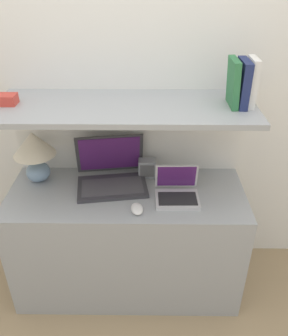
{
  "coord_description": "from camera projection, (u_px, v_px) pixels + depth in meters",
  "views": [
    {
      "loc": [
        0.12,
        -1.35,
        1.85
      ],
      "look_at": [
        0.1,
        0.26,
        0.87
      ],
      "focal_mm": 38.0,
      "sensor_mm": 36.0,
      "label": 1
    }
  ],
  "objects": [
    {
      "name": "shelf_gadget",
      "position": [
        7.0,
        100.0,
        1.77
      ],
      "size": [
        0.1,
        0.08,
        0.05
      ],
      "color": "#CC3D33",
      "rests_on": "shelf"
    },
    {
      "name": "wall_back",
      "position": [
        127.0,
        87.0,
        2.0
      ],
      "size": [
        6.0,
        0.05,
        2.4
      ],
      "color": "white",
      "rests_on": "ground_plane"
    },
    {
      "name": "computer_mouse",
      "position": [
        137.0,
        209.0,
        1.83
      ],
      "size": [
        0.08,
        0.11,
        0.04
      ],
      "color": "white",
      "rests_on": "desk"
    },
    {
      "name": "laptop_small",
      "position": [
        177.0,
        192.0,
        1.92
      ],
      "size": [
        0.24,
        0.21,
        0.17
      ],
      "color": "silver",
      "rests_on": "desk"
    },
    {
      "name": "book_white",
      "position": [
        251.0,
        82.0,
        1.71
      ],
      "size": [
        0.03,
        0.14,
        0.23
      ],
      "color": "silver",
      "rests_on": "shelf"
    },
    {
      "name": "desk",
      "position": [
        128.0,
        240.0,
        2.16
      ],
      "size": [
        1.32,
        0.53,
        0.71
      ],
      "color": "#999EA3",
      "rests_on": "ground_plane"
    },
    {
      "name": "back_riser",
      "position": [
        129.0,
        183.0,
        2.28
      ],
      "size": [
        1.32,
        0.04,
        1.17
      ],
      "color": "white",
      "rests_on": "ground_plane"
    },
    {
      "name": "book_green",
      "position": [
        233.0,
        83.0,
        1.71
      ],
      "size": [
        0.05,
        0.16,
        0.23
      ],
      "color": "#2D7042",
      "rests_on": "shelf"
    },
    {
      "name": "router_box",
      "position": [
        147.0,
        168.0,
        2.1
      ],
      "size": [
        0.1,
        0.07,
        0.11
      ],
      "color": "gray",
      "rests_on": "desk"
    },
    {
      "name": "ground_plane",
      "position": [
        127.0,
        315.0,
        2.12
      ],
      "size": [
        12.0,
        12.0,
        0.0
      ],
      "primitive_type": "plane",
      "color": "#9E8460"
    },
    {
      "name": "laptop_large",
      "position": [
        111.0,
        175.0,
        2.03
      ],
      "size": [
        0.43,
        0.35,
        0.27
      ],
      "color": "#333338",
      "rests_on": "desk"
    },
    {
      "name": "table_lamp",
      "position": [
        34.0,
        150.0,
        1.99
      ],
      "size": [
        0.24,
        0.24,
        0.31
      ],
      "color": "#7593B2",
      "rests_on": "desk"
    },
    {
      "name": "book_navy",
      "position": [
        243.0,
        83.0,
        1.72
      ],
      "size": [
        0.04,
        0.17,
        0.22
      ],
      "color": "navy",
      "rests_on": "shelf"
    },
    {
      "name": "shelf",
      "position": [
        125.0,
        107.0,
        1.79
      ],
      "size": [
        1.32,
        0.48,
        0.03
      ],
      "color": "#999EA3",
      "rests_on": "back_riser"
    }
  ]
}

